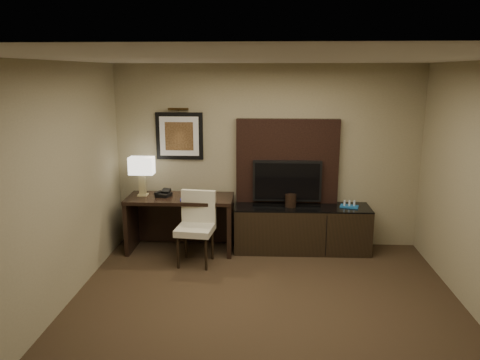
# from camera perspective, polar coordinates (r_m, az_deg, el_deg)

# --- Properties ---
(floor) EXTENTS (4.50, 5.00, 0.01)m
(floor) POSITION_cam_1_polar(r_m,az_deg,el_deg) (5.07, 3.02, -17.65)
(floor) COLOR black
(floor) RESTS_ON ground
(ceiling) EXTENTS (4.50, 5.00, 0.01)m
(ceiling) POSITION_cam_1_polar(r_m,az_deg,el_deg) (4.36, 3.46, 14.56)
(ceiling) COLOR silver
(ceiling) RESTS_ON wall_back
(wall_back) EXTENTS (4.50, 0.01, 2.70)m
(wall_back) POSITION_cam_1_polar(r_m,az_deg,el_deg) (6.97, 3.29, 2.87)
(wall_back) COLOR gray
(wall_back) RESTS_ON floor
(wall_front) EXTENTS (4.50, 0.01, 2.70)m
(wall_front) POSITION_cam_1_polar(r_m,az_deg,el_deg) (2.23, 3.00, -20.57)
(wall_front) COLOR gray
(wall_front) RESTS_ON floor
(wall_left) EXTENTS (0.01, 5.00, 2.70)m
(wall_left) POSITION_cam_1_polar(r_m,az_deg,el_deg) (5.06, -23.20, -2.14)
(wall_left) COLOR gray
(wall_left) RESTS_ON floor
(desk) EXTENTS (1.53, 0.67, 0.82)m
(desk) POSITION_cam_1_polar(r_m,az_deg,el_deg) (6.93, -7.24, -5.31)
(desk) COLOR black
(desk) RESTS_ON floor
(credenza) EXTENTS (1.97, 0.57, 0.67)m
(credenza) POSITION_cam_1_polar(r_m,az_deg,el_deg) (6.95, 7.53, -5.88)
(credenza) COLOR black
(credenza) RESTS_ON floor
(tv_wall_panel) EXTENTS (1.50, 0.12, 1.30)m
(tv_wall_panel) POSITION_cam_1_polar(r_m,az_deg,el_deg) (6.93, 5.77, 2.09)
(tv_wall_panel) COLOR black
(tv_wall_panel) RESTS_ON wall_back
(tv) EXTENTS (1.00, 0.08, 0.60)m
(tv) POSITION_cam_1_polar(r_m,az_deg,el_deg) (6.89, 5.75, -0.11)
(tv) COLOR black
(tv) RESTS_ON tv_wall_panel
(artwork) EXTENTS (0.70, 0.04, 0.70)m
(artwork) POSITION_cam_1_polar(r_m,az_deg,el_deg) (7.02, -7.39, 5.34)
(artwork) COLOR black
(artwork) RESTS_ON wall_back
(picture_light) EXTENTS (0.04, 0.04, 0.30)m
(picture_light) POSITION_cam_1_polar(r_m,az_deg,el_deg) (6.94, -7.54, 8.56)
(picture_light) COLOR #3D2C13
(picture_light) RESTS_ON wall_back
(desk_chair) EXTENTS (0.54, 0.60, 1.00)m
(desk_chair) POSITION_cam_1_polar(r_m,az_deg,el_deg) (6.40, -5.49, -5.96)
(desk_chair) COLOR beige
(desk_chair) RESTS_ON floor
(table_lamp) EXTENTS (0.40, 0.26, 0.62)m
(table_lamp) POSITION_cam_1_polar(r_m,az_deg,el_deg) (6.91, -11.85, 0.62)
(table_lamp) COLOR tan
(table_lamp) RESTS_ON desk
(desk_phone) EXTENTS (0.24, 0.23, 0.10)m
(desk_phone) POSITION_cam_1_polar(r_m,az_deg,el_deg) (6.85, -9.29, -1.60)
(desk_phone) COLOR black
(desk_phone) RESTS_ON desk
(blue_folder) EXTENTS (0.26, 0.33, 0.02)m
(blue_folder) POSITION_cam_1_polar(r_m,az_deg,el_deg) (6.72, -6.19, -2.15)
(blue_folder) COLOR #1C25B7
(blue_folder) RESTS_ON desk
(book) EXTENTS (0.15, 0.05, 0.21)m
(book) POSITION_cam_1_polar(r_m,az_deg,el_deg) (6.76, -6.37, -1.24)
(book) COLOR #BAAE92
(book) RESTS_ON desk
(ice_bucket) EXTENTS (0.20, 0.20, 0.18)m
(ice_bucket) POSITION_cam_1_polar(r_m,az_deg,el_deg) (6.80, 6.19, -2.51)
(ice_bucket) COLOR black
(ice_bucket) RESTS_ON credenza
(minibar_tray) EXTENTS (0.28, 0.21, 0.09)m
(minibar_tray) POSITION_cam_1_polar(r_m,az_deg,el_deg) (6.93, 13.19, -2.86)
(minibar_tray) COLOR #185A9E
(minibar_tray) RESTS_ON credenza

